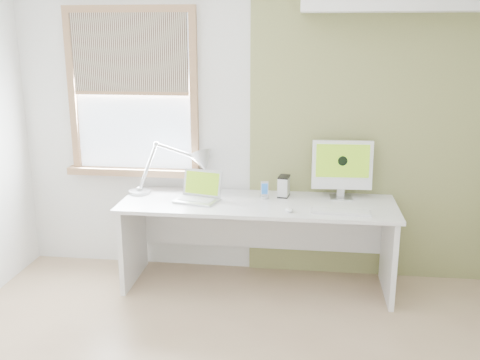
% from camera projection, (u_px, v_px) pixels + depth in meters
% --- Properties ---
extents(room, '(4.04, 3.54, 2.64)m').
position_uv_depth(room, '(216.00, 177.00, 2.89)').
color(room, tan).
rests_on(room, ground).
extents(accent_wall, '(2.00, 0.02, 2.60)m').
position_uv_depth(accent_wall, '(372.00, 127.00, 4.44)').
color(accent_wall, olive).
rests_on(accent_wall, room).
extents(window, '(1.20, 0.14, 1.42)m').
position_uv_depth(window, '(132.00, 94.00, 4.59)').
color(window, '#8B6444').
rests_on(window, room).
extents(desk, '(2.20, 0.70, 0.73)m').
position_uv_depth(desk, '(258.00, 223.00, 4.46)').
color(desk, silver).
rests_on(desk, room).
extents(desk_lamp, '(0.80, 0.41, 0.44)m').
position_uv_depth(desk_lamp, '(191.00, 165.00, 4.59)').
color(desk_lamp, silver).
rests_on(desk_lamp, desk).
extents(laptop, '(0.38, 0.34, 0.23)m').
position_uv_depth(laptop, '(199.00, 193.00, 4.40)').
color(laptop, silver).
rests_on(laptop, desk).
extents(phone_dock, '(0.09, 0.09, 0.14)m').
position_uv_depth(phone_dock, '(264.00, 194.00, 4.44)').
color(phone_dock, silver).
rests_on(phone_dock, desk).
extents(external_drive, '(0.10, 0.15, 0.17)m').
position_uv_depth(external_drive, '(284.00, 186.00, 4.49)').
color(external_drive, silver).
rests_on(external_drive, desk).
extents(imac, '(0.49, 0.17, 0.48)m').
position_uv_depth(imac, '(342.00, 166.00, 4.41)').
color(imac, silver).
rests_on(imac, desk).
extents(keyboard, '(0.46, 0.15, 0.02)m').
position_uv_depth(keyboard, '(341.00, 212.00, 4.09)').
color(keyboard, white).
rests_on(keyboard, desk).
extents(mouse, '(0.08, 0.11, 0.03)m').
position_uv_depth(mouse, '(289.00, 210.00, 4.12)').
color(mouse, white).
rests_on(mouse, desk).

